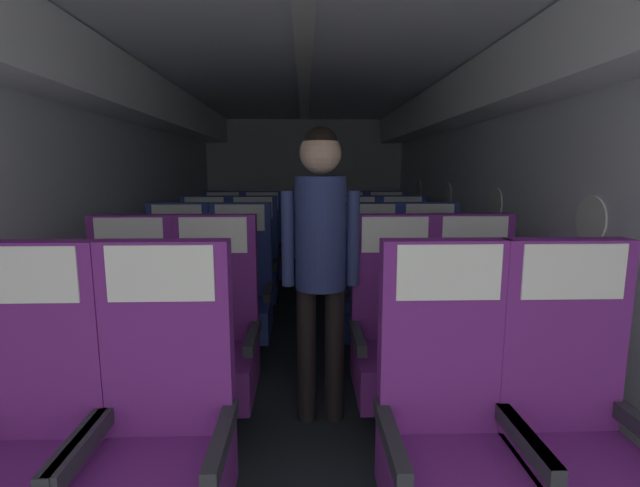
{
  "coord_description": "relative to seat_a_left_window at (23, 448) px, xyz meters",
  "views": [
    {
      "loc": [
        0.0,
        0.1,
        1.44
      ],
      "look_at": [
        0.14,
        4.16,
        0.78
      ],
      "focal_mm": 25.42,
      "sensor_mm": 36.0,
      "label": 1
    }
  ],
  "objects": [
    {
      "name": "ground",
      "position": [
        0.97,
        2.17,
        -0.51
      ],
      "size": [
        3.38,
        7.84,
        0.02
      ],
      "primitive_type": "cube",
      "color": "#23282D"
    },
    {
      "name": "fuselage_shell",
      "position": [
        0.97,
        2.42,
        1.15
      ],
      "size": [
        3.26,
        7.49,
        2.29
      ],
      "color": "silver",
      "rests_on": "ground"
    },
    {
      "name": "seat_a_left_window",
      "position": [
        0.0,
        0.0,
        0.0
      ],
      "size": [
        0.5,
        0.52,
        1.2
      ],
      "color": "#38383D",
      "rests_on": "ground"
    },
    {
      "name": "seat_a_left_aisle",
      "position": [
        0.47,
        0.0,
        0.0
      ],
      "size": [
        0.5,
        0.52,
        1.2
      ],
      "color": "#38383D",
      "rests_on": "ground"
    },
    {
      "name": "seat_a_right_aisle",
      "position": [
        1.92,
        -0.02,
        0.0
      ],
      "size": [
        0.5,
        0.52,
        1.2
      ],
      "color": "#38383D",
      "rests_on": "ground"
    },
    {
      "name": "seat_a_right_window",
      "position": [
        1.47,
        -0.01,
        0.0
      ],
      "size": [
        0.5,
        0.52,
        1.2
      ],
      "color": "#38383D",
      "rests_on": "ground"
    },
    {
      "name": "seat_b_left_window",
      "position": [
        0.01,
        0.94,
        0.0
      ],
      "size": [
        0.5,
        0.52,
        1.2
      ],
      "color": "#38383D",
      "rests_on": "ground"
    },
    {
      "name": "seat_b_left_aisle",
      "position": [
        0.46,
        0.95,
        0.0
      ],
      "size": [
        0.5,
        0.52,
        1.2
      ],
      "color": "#38383D",
      "rests_on": "ground"
    },
    {
      "name": "seat_b_right_aisle",
      "position": [
        1.93,
        0.95,
        0.0
      ],
      "size": [
        0.5,
        0.52,
        1.2
      ],
      "color": "#38383D",
      "rests_on": "ground"
    },
    {
      "name": "seat_b_right_window",
      "position": [
        1.47,
        0.93,
        0.0
      ],
      "size": [
        0.5,
        0.52,
        1.2
      ],
      "color": "#38383D",
      "rests_on": "ground"
    },
    {
      "name": "seat_c_left_window",
      "position": [
        0.0,
        1.89,
        0.0
      ],
      "size": [
        0.5,
        0.52,
        1.2
      ],
      "color": "#38383D",
      "rests_on": "ground"
    },
    {
      "name": "seat_c_left_aisle",
      "position": [
        0.48,
        1.88,
        0.0
      ],
      "size": [
        0.5,
        0.52,
        1.2
      ],
      "color": "#38383D",
      "rests_on": "ground"
    },
    {
      "name": "seat_c_right_aisle",
      "position": [
        1.93,
        1.88,
        0.0
      ],
      "size": [
        0.5,
        0.52,
        1.2
      ],
      "color": "#38383D",
      "rests_on": "ground"
    },
    {
      "name": "seat_c_right_window",
      "position": [
        1.47,
        1.88,
        0.0
      ],
      "size": [
        0.5,
        0.52,
        1.2
      ],
      "color": "#38383D",
      "rests_on": "ground"
    },
    {
      "name": "seat_d_left_window",
      "position": [
        0.0,
        2.84,
        0.0
      ],
      "size": [
        0.5,
        0.52,
        1.2
      ],
      "color": "#38383D",
      "rests_on": "ground"
    },
    {
      "name": "seat_d_left_aisle",
      "position": [
        0.47,
        2.84,
        0.0
      ],
      "size": [
        0.5,
        0.52,
        1.2
      ],
      "color": "#38383D",
      "rests_on": "ground"
    },
    {
      "name": "seat_d_right_aisle",
      "position": [
        1.93,
        2.84,
        0.0
      ],
      "size": [
        0.5,
        0.52,
        1.2
      ],
      "color": "#38383D",
      "rests_on": "ground"
    },
    {
      "name": "seat_d_right_window",
      "position": [
        1.46,
        2.84,
        0.0
      ],
      "size": [
        0.5,
        0.52,
        1.2
      ],
      "color": "#38383D",
      "rests_on": "ground"
    },
    {
      "name": "seat_e_left_window",
      "position": [
        0.01,
        3.8,
        0.0
      ],
      "size": [
        0.5,
        0.52,
        1.2
      ],
      "color": "#38383D",
      "rests_on": "ground"
    },
    {
      "name": "seat_e_left_aisle",
      "position": [
        0.47,
        3.8,
        0.0
      ],
      "size": [
        0.5,
        0.52,
        1.2
      ],
      "color": "#38383D",
      "rests_on": "ground"
    },
    {
      "name": "seat_e_right_aisle",
      "position": [
        1.93,
        3.78,
        0.0
      ],
      "size": [
        0.5,
        0.52,
        1.2
      ],
      "color": "#38383D",
      "rests_on": "ground"
    },
    {
      "name": "seat_e_right_window",
      "position": [
        1.47,
        3.8,
        0.0
      ],
      "size": [
        0.5,
        0.52,
        1.2
      ],
      "color": "#38383D",
      "rests_on": "ground"
    },
    {
      "name": "flight_attendant",
      "position": [
        1.05,
        1.01,
        0.54
      ],
      "size": [
        0.43,
        0.28,
        1.67
      ],
      "rotation": [
        0.0,
        0.0,
        3.42
      ],
      "color": "black",
      "rests_on": "ground"
    }
  ]
}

